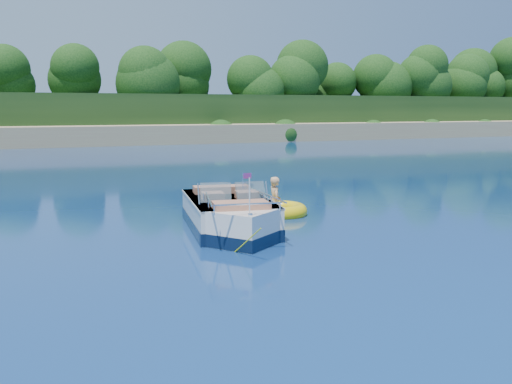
# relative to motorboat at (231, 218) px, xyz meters

# --- Properties ---
(ground) EXTENTS (160.00, 160.00, 0.00)m
(ground) POSITION_rel_motorboat_xyz_m (2.88, -2.93, -0.33)
(ground) COLOR #0A1A4B
(ground) RESTS_ON ground
(shoreline) EXTENTS (170.00, 59.00, 6.00)m
(shoreline) POSITION_rel_motorboat_xyz_m (2.88, 60.84, 0.65)
(shoreline) COLOR #A4825F
(shoreline) RESTS_ON ground
(treeline) EXTENTS (150.00, 7.12, 8.19)m
(treeline) POSITION_rel_motorboat_xyz_m (2.92, 38.08, 5.22)
(treeline) COLOR black
(treeline) RESTS_ON ground
(motorboat) EXTENTS (2.35, 5.10, 1.71)m
(motorboat) POSITION_rel_motorboat_xyz_m (0.00, 0.00, 0.00)
(motorboat) COLOR white
(motorboat) RESTS_ON ground
(tow_tube) EXTENTS (1.61, 1.61, 0.40)m
(tow_tube) POSITION_rel_motorboat_xyz_m (1.94, 1.50, -0.23)
(tow_tube) COLOR yellow
(tow_tube) RESTS_ON ground
(boy) EXTENTS (0.43, 0.79, 1.48)m
(boy) POSITION_rel_motorboat_xyz_m (1.81, 1.51, -0.33)
(boy) COLOR tan
(boy) RESTS_ON ground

